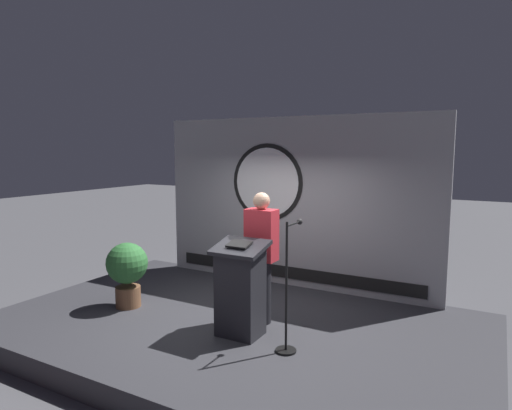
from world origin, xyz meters
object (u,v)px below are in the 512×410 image
object	(u,v)px
speaker_person	(261,257)
microphone_stand	(288,306)
potted_plant	(127,268)
podium	(240,289)

from	to	relation	value
speaker_person	microphone_stand	size ratio (longest dim) A/B	1.16
microphone_stand	potted_plant	world-z (taller)	microphone_stand
podium	microphone_stand	xyz separation A→B (m)	(0.69, -0.10, -0.05)
speaker_person	microphone_stand	xyz separation A→B (m)	(0.66, -0.58, -0.36)
potted_plant	speaker_person	bearing A→B (deg)	11.95
podium	speaker_person	bearing A→B (deg)	85.62
speaker_person	potted_plant	size ratio (longest dim) A/B	1.83
microphone_stand	potted_plant	distance (m)	2.65
speaker_person	potted_plant	bearing A→B (deg)	-168.05
speaker_person	microphone_stand	bearing A→B (deg)	-41.59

